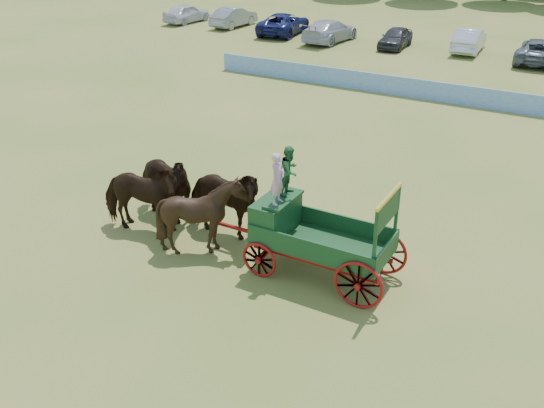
{
  "coord_description": "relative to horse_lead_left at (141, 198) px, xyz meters",
  "views": [
    {
      "loc": [
        7.44,
        -13.74,
        9.69
      ],
      "look_at": [
        -0.76,
        0.73,
        1.3
      ],
      "focal_mm": 40.0,
      "sensor_mm": 36.0,
      "label": 1
    }
  ],
  "objects": [
    {
      "name": "ground",
      "position": [
        4.67,
        0.82,
        -1.22
      ],
      "size": [
        160.0,
        160.0,
        0.0
      ],
      "primitive_type": "plane",
      "color": "olive",
      "rests_on": "ground"
    },
    {
      "name": "horse_lead_left",
      "position": [
        0.0,
        0.0,
        0.0
      ],
      "size": [
        3.13,
        1.99,
        2.45
      ],
      "primitive_type": "imported",
      "rotation": [
        0.0,
        0.0,
        1.82
      ],
      "color": "black",
      "rests_on": "ground"
    },
    {
      "name": "horse_lead_right",
      "position": [
        0.0,
        1.1,
        0.0
      ],
      "size": [
        3.1,
        1.88,
        2.45
      ],
      "primitive_type": "imported",
      "rotation": [
        0.0,
        0.0,
        1.37
      ],
      "color": "black",
      "rests_on": "ground"
    },
    {
      "name": "horse_wheel_left",
      "position": [
        2.4,
        0.0,
        0.0
      ],
      "size": [
        2.52,
        2.32,
        2.45
      ],
      "primitive_type": "imported",
      "rotation": [
        0.0,
        0.0,
        1.4
      ],
      "color": "black",
      "rests_on": "ground"
    },
    {
      "name": "horse_wheel_right",
      "position": [
        2.4,
        1.1,
        0.0
      ],
      "size": [
        2.92,
        1.36,
        2.45
      ],
      "primitive_type": "imported",
      "rotation": [
        0.0,
        0.0,
        1.59
      ],
      "color": "black",
      "rests_on": "ground"
    },
    {
      "name": "farm_dray",
      "position": [
        5.38,
        0.57,
        0.35
      ],
      "size": [
        6.0,
        2.0,
        3.63
      ],
      "color": "maroon",
      "rests_on": "ground"
    },
    {
      "name": "sponsor_banner",
      "position": [
        3.67,
        18.82,
        -0.7
      ],
      "size": [
        26.0,
        0.08,
        1.05
      ],
      "primitive_type": "cube",
      "color": "#1F5AA9",
      "rests_on": "ground"
    },
    {
      "name": "parked_cars",
      "position": [
        -1.55,
        30.76,
        -0.44
      ],
      "size": [
        45.6,
        7.19,
        1.64
      ],
      "color": "silver",
      "rests_on": "ground"
    }
  ]
}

